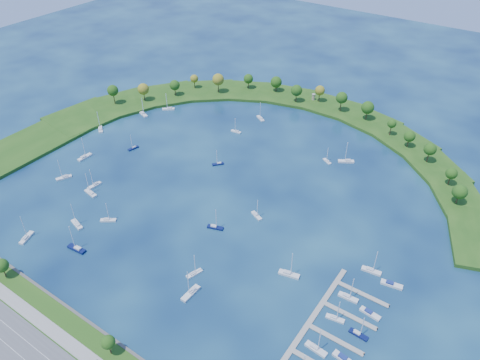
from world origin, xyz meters
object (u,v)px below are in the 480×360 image
Objects in this scene: moored_boat_13 at (261,118)px; docked_boat_9 at (370,313)px; moored_boat_5 at (236,131)px; moored_boat_6 at (194,273)px; moored_boat_14 at (143,114)px; harbor_tower at (313,97)px; moored_boat_7 at (85,157)px; moored_boat_11 at (77,224)px; moored_boat_21 at (191,293)px; dock_system at (317,346)px; moored_boat_1 at (100,129)px; moored_boat_10 at (108,220)px; docked_boat_6 at (335,318)px; docked_boat_5 at (344,359)px; moored_boat_2 at (327,161)px; docked_boat_10 at (371,270)px; moored_boat_16 at (64,177)px; moored_boat_20 at (133,148)px; moored_boat_0 at (289,274)px; moored_boat_17 at (218,163)px; docked_boat_7 at (359,334)px; moored_boat_4 at (346,161)px; docked_boat_11 at (391,284)px; moored_boat_19 at (215,227)px; docked_boat_4 at (316,348)px; moored_boat_8 at (169,109)px; moored_boat_3 at (95,185)px; moored_boat_9 at (26,237)px; docked_boat_8 at (348,297)px; moored_boat_12 at (77,248)px; moored_boat_18 at (91,193)px.

moored_boat_13 is 165.10m from docked_boat_9.
moored_boat_6 is at bearing 111.10° from moored_boat_5.
moored_boat_14 is (-66.41, -17.19, 0.09)m from moored_boat_5.
moored_boat_7 is at bearing -118.78° from harbor_tower.
moored_boat_21 reaches higher than moored_boat_11.
dock_system is 6.20× the size of moored_boat_1.
docked_boat_6 is (118.21, 10.29, -0.01)m from moored_boat_10.
docked_boat_9 is (0.01, 24.55, -0.05)m from docked_boat_5.
docked_boat_5 is at bearing -63.35° from docked_boat_6.
moored_boat_2 is 0.75× the size of docked_boat_10.
moored_boat_16 is at bearing 131.47° from moored_boat_10.
moored_boat_20 reaches higher than docked_boat_9.
moored_boat_2 is (-25.02, 89.65, -0.11)m from moored_boat_0.
moored_boat_11 reaches higher than moored_boat_17.
moored_boat_20 reaches higher than harbor_tower.
docked_boat_7 is (113.36, -62.28, 0.03)m from moored_boat_17.
moored_boat_7 is at bearing 63.32° from moored_boat_2.
moored_boat_4 reaches higher than docked_boat_11.
docked_boat_6 reaches higher than dock_system.
moored_boat_21 is 1.12× the size of docked_boat_10.
moored_boat_19 is at bearing 158.35° from docked_boat_6.
dock_system is 6.37× the size of docked_boat_4.
moored_boat_10 is (54.65, -106.20, -0.04)m from moored_boat_8.
moored_boat_6 is at bearing 109.30° from moored_boat_16.
docked_boat_6 is (128.30, 21.25, -0.06)m from moored_boat_11.
docked_boat_11 reaches higher than docked_boat_9.
moored_boat_3 is (-119.66, -4.35, -0.06)m from moored_boat_0.
moored_boat_5 reaches higher than docked_boat_9.
moored_boat_9 is (-114.08, -50.85, -0.02)m from moored_boat_0.
docked_boat_7 is 0.88× the size of docked_boat_10.
moored_boat_10 reaches higher than dock_system.
docked_boat_8 is (-0.02, 12.61, 0.04)m from docked_boat_6.
moored_boat_21 reaches higher than moored_boat_1.
moored_boat_6 is 0.82× the size of moored_boat_7.
moored_boat_8 reaches higher than moored_boat_16.
moored_boat_20 reaches higher than docked_boat_5.
moored_boat_0 reaches higher than dock_system.
moored_boat_14 is at bearing -64.37° from moored_boat_12.
moored_boat_21 is at bearing -175.84° from moored_boat_12.
moored_boat_19 is (47.15, 25.98, 0.01)m from moored_boat_10.
moored_boat_0 is 1.08× the size of moored_boat_16.
moored_boat_18 is at bearing 30.38° from moored_boat_20.
moored_boat_21 is (39.15, -186.70, -3.33)m from harbor_tower.
moored_boat_6 is at bearing -176.78° from docked_boat_6.
moored_boat_5 is at bearing 100.44° from moored_boat_19.
dock_system is at bearing -176.61° from moored_boat_12.
dock_system is 60.34m from moored_boat_6.
docked_boat_7 reaches higher than docked_boat_11.
moored_boat_8 reaches higher than moored_boat_2.
moored_boat_16 reaches higher than moored_boat_20.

